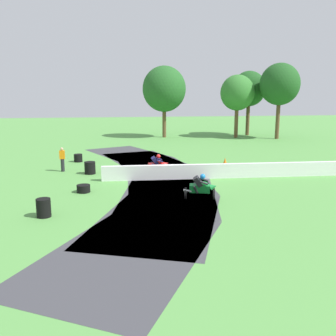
{
  "coord_description": "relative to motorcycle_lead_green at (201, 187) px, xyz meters",
  "views": [
    {
      "loc": [
        -3.08,
        -21.86,
        5.21
      ],
      "look_at": [
        -0.06,
        -0.94,
        0.9
      ],
      "focal_mm": 39.55,
      "sensor_mm": 36.0,
      "label": 1
    }
  ],
  "objects": [
    {
      "name": "safety_barrier",
      "position": [
        4.07,
        4.47,
        -0.2
      ],
      "size": [
        18.15,
        0.89,
        0.9
      ],
      "primitive_type": "cube",
      "rotation": [
        0.0,
        0.0,
        -1.6
      ],
      "color": "white",
      "rests_on": "ground"
    },
    {
      "name": "tree_far_right",
      "position": [
        10.09,
        25.01,
        4.54
      ],
      "size": [
        3.92,
        3.92,
        7.28
      ],
      "color": "brown",
      "rests_on": "ground"
    },
    {
      "name": "tire_stack_far",
      "position": [
        -6.99,
        11.42,
        -0.35
      ],
      "size": [
        0.64,
        0.64,
        0.6
      ],
      "color": "black",
      "rests_on": "ground"
    },
    {
      "name": "track_asphalt",
      "position": [
        -2.16,
        4.68,
        -0.64
      ],
      "size": [
        9.41,
        29.84,
        0.01
      ],
      "color": "#3D3D42",
      "rests_on": "ground"
    },
    {
      "name": "tree_far_left",
      "position": [
        12.26,
        27.09,
        5.01
      ],
      "size": [
        4.07,
        4.07,
        7.84
      ],
      "color": "brown",
      "rests_on": "ground"
    },
    {
      "name": "track_marshal",
      "position": [
        -7.68,
        7.97,
        0.17
      ],
      "size": [
        0.34,
        0.24,
        1.63
      ],
      "color": "#232328",
      "rests_on": "ground"
    },
    {
      "name": "tree_mid_rise",
      "position": [
        14.35,
        23.06,
        5.48
      ],
      "size": [
        4.46,
        4.46,
        8.5
      ],
      "color": "brown",
      "rests_on": "ground"
    },
    {
      "name": "tire_stack_near",
      "position": [
        -7.24,
        -1.53,
        -0.25
      ],
      "size": [
        0.61,
        0.61,
        0.8
      ],
      "color": "black",
      "rests_on": "ground"
    },
    {
      "name": "motorcycle_chase_red",
      "position": [
        -1.5,
        6.02,
        0.0
      ],
      "size": [
        1.68,
        0.87,
        1.43
      ],
      "color": "black",
      "rests_on": "ground"
    },
    {
      "name": "tire_stack_mid_a",
      "position": [
        -5.88,
        2.31,
        -0.45
      ],
      "size": [
        0.71,
        0.71,
        0.4
      ],
      "color": "black",
      "rests_on": "ground"
    },
    {
      "name": "ground_plane",
      "position": [
        -1.06,
        4.64,
        -0.65
      ],
      "size": [
        120.0,
        120.0,
        0.0
      ],
      "primitive_type": "plane",
      "color": "#569947"
    },
    {
      "name": "tree_behind_barrier",
      "position": [
        1.7,
        26.41,
        4.98
      ],
      "size": [
        5.04,
        5.04,
        8.3
      ],
      "color": "brown",
      "rests_on": "ground"
    },
    {
      "name": "motorcycle_lead_green",
      "position": [
        0.0,
        0.0,
        0.0
      ],
      "size": [
        1.7,
        1.08,
        1.43
      ],
      "color": "black",
      "rests_on": "ground"
    },
    {
      "name": "tire_stack_mid_b",
      "position": [
        -5.82,
        6.91,
        -0.25
      ],
      "size": [
        0.71,
        0.71,
        0.8
      ],
      "color": "black",
      "rests_on": "ground"
    },
    {
      "name": "traffic_cone",
      "position": [
        3.97,
        9.11,
        -0.43
      ],
      "size": [
        0.28,
        0.28,
        0.44
      ],
      "primitive_type": "cone",
      "color": "orange",
      "rests_on": "ground"
    }
  ]
}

